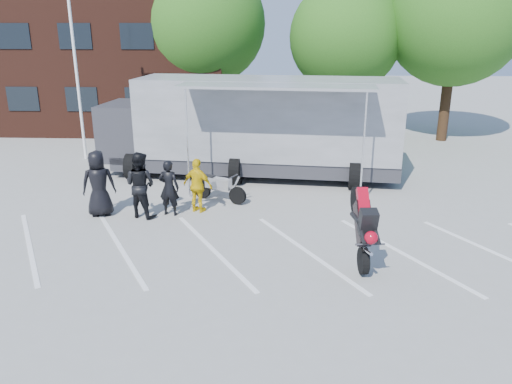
# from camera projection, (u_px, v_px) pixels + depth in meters

# --- Properties ---
(ground) EXTENTS (100.00, 100.00, 0.00)m
(ground) POSITION_uv_depth(u_px,v_px,m) (199.00, 267.00, 11.81)
(ground) COLOR gray
(ground) RESTS_ON ground
(parking_bay_lines) EXTENTS (18.09, 13.33, 0.01)m
(parking_bay_lines) POSITION_uv_depth(u_px,v_px,m) (205.00, 249.00, 12.75)
(parking_bay_lines) COLOR white
(parking_bay_lines) RESTS_ON ground
(office_building) EXTENTS (18.00, 8.00, 7.00)m
(office_building) POSITION_uv_depth(u_px,v_px,m) (71.00, 63.00, 28.23)
(office_building) COLOR #3F1D14
(office_building) RESTS_ON ground
(flagpole) EXTENTS (1.61, 0.12, 8.00)m
(flagpole) POSITION_uv_depth(u_px,v_px,m) (79.00, 36.00, 19.99)
(flagpole) COLOR white
(flagpole) RESTS_ON ground
(tree_left) EXTENTS (6.12, 6.12, 8.64)m
(tree_left) POSITION_uv_depth(u_px,v_px,m) (205.00, 24.00, 25.32)
(tree_left) COLOR #382314
(tree_left) RESTS_ON ground
(tree_mid) EXTENTS (5.44, 5.44, 7.68)m
(tree_mid) POSITION_uv_depth(u_px,v_px,m) (345.00, 37.00, 24.25)
(tree_mid) COLOR #382314
(tree_mid) RESTS_ON ground
(tree_right) EXTENTS (6.46, 6.46, 9.12)m
(tree_right) POSITION_uv_depth(u_px,v_px,m) (456.00, 17.00, 23.26)
(tree_right) COLOR #382314
(tree_right) RESTS_ON ground
(transporter_truck) EXTENTS (12.02, 6.65, 3.67)m
(transporter_truck) POSITION_uv_depth(u_px,v_px,m) (255.00, 176.00, 19.07)
(transporter_truck) COLOR #95979E
(transporter_truck) RESTS_ON ground
(parked_motorcycle) EXTENTS (2.03, 1.39, 1.02)m
(parked_motorcycle) POSITION_uv_depth(u_px,v_px,m) (220.00, 201.00, 16.31)
(parked_motorcycle) COLOR silver
(parked_motorcycle) RESTS_ON ground
(stunt_bike_rider) EXTENTS (0.98, 1.83, 2.08)m
(stunt_bike_rider) POSITION_uv_depth(u_px,v_px,m) (355.00, 262.00, 12.09)
(stunt_bike_rider) COLOR black
(stunt_bike_rider) RESTS_ON ground
(spectator_leather_a) EXTENTS (1.12, 0.90, 1.99)m
(spectator_leather_a) POSITION_uv_depth(u_px,v_px,m) (99.00, 184.00, 14.79)
(spectator_leather_a) COLOR black
(spectator_leather_a) RESTS_ON ground
(spectator_leather_b) EXTENTS (0.67, 0.49, 1.70)m
(spectator_leather_b) POSITION_uv_depth(u_px,v_px,m) (169.00, 188.00, 14.87)
(spectator_leather_b) COLOR black
(spectator_leather_b) RESTS_ON ground
(spectator_leather_c) EXTENTS (1.16, 1.04, 1.98)m
(spectator_leather_c) POSITION_uv_depth(u_px,v_px,m) (140.00, 185.00, 14.69)
(spectator_leather_c) COLOR black
(spectator_leather_c) RESTS_ON ground
(spectator_hivis) EXTENTS (1.06, 0.75, 1.67)m
(spectator_hivis) POSITION_uv_depth(u_px,v_px,m) (198.00, 186.00, 15.11)
(spectator_hivis) COLOR yellow
(spectator_hivis) RESTS_ON ground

